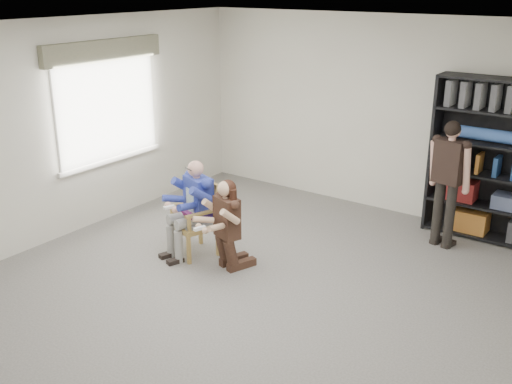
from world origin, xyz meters
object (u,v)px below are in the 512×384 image
Objects in this scene: seated_man at (194,208)px; bookshelf at (503,163)px; armchair at (194,219)px; kneeling_woman at (225,226)px; standing_man at (447,185)px.

bookshelf is at bearing 60.95° from seated_man.
armchair is 0.44× the size of bookshelf.
bookshelf reaches higher than kneeling_woman.
seated_man is (0.00, 0.00, 0.14)m from armchair.
standing_man is at bearing 59.07° from armchair.
armchair is 0.77× the size of seated_man.
bookshelf is at bearing 68.61° from kneeling_woman.
armchair is 0.57× the size of standing_man.
standing_man reaches higher than armchair.
seated_man is 3.15m from standing_man.
seated_man reaches higher than armchair.
standing_man is (1.83, 2.13, 0.26)m from kneeling_woman.
armchair is 0.84× the size of kneeling_woman.
kneeling_woman is at bearing 7.66° from armchair.
bookshelf is 0.79m from standing_man.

